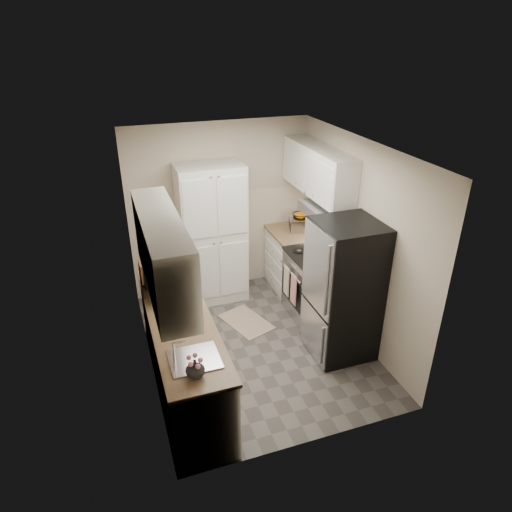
{
  "coord_description": "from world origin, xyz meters",
  "views": [
    {
      "loc": [
        -1.53,
        -4.4,
        3.61
      ],
      "look_at": [
        0.05,
        0.15,
        1.18
      ],
      "focal_mm": 32.0,
      "sensor_mm": 36.0,
      "label": 1
    }
  ],
  "objects": [
    {
      "name": "kitchen_mat",
      "position": [
        0.03,
        0.51,
        0.01
      ],
      "size": [
        0.67,
        0.84,
        0.01
      ],
      "primitive_type": "cube",
      "rotation": [
        0.0,
        0.0,
        0.34
      ],
      "color": "tan",
      "rests_on": "ground"
    },
    {
      "name": "wine_bottle",
      "position": [
        -1.09,
        0.5,
        1.05
      ],
      "size": [
        0.07,
        0.07,
        0.27
      ],
      "primitive_type": "cylinder",
      "color": "black",
      "rests_on": "countertop_left"
    },
    {
      "name": "base_cabinet_left",
      "position": [
        -0.99,
        -0.43,
        0.44
      ],
      "size": [
        0.6,
        2.3,
        0.88
      ],
      "primitive_type": "cube",
      "color": "silver",
      "rests_on": "ground"
    },
    {
      "name": "microwave",
      "position": [
        -1.02,
        0.16,
        1.07
      ],
      "size": [
        0.56,
        0.65,
        0.3
      ],
      "primitive_type": "imported",
      "rotation": [
        0.0,
        0.0,
        1.97
      ],
      "color": "#B5B5BA",
      "rests_on": "countertop_left"
    },
    {
      "name": "toaster_oven",
      "position": [
        1.09,
        1.25,
        1.02
      ],
      "size": [
        0.35,
        0.39,
        0.19
      ],
      "primitive_type": "cube",
      "rotation": [
        0.0,
        0.0,
        -0.3
      ],
      "color": "#BBBBC0",
      "rests_on": "countertop_right"
    },
    {
      "name": "electric_range",
      "position": [
        0.97,
        0.39,
        0.48
      ],
      "size": [
        0.71,
        0.78,
        1.13
      ],
      "color": "#B7B7BC",
      "rests_on": "ground"
    },
    {
      "name": "fruit_basket",
      "position": [
        1.11,
        1.24,
        1.16
      ],
      "size": [
        0.26,
        0.26,
        0.1
      ],
      "primitive_type": null,
      "rotation": [
        0.0,
        0.0,
        -0.1
      ],
      "color": "orange",
      "rests_on": "toaster_oven"
    },
    {
      "name": "countertop_right",
      "position": [
        0.99,
        1.19,
        0.9
      ],
      "size": [
        0.63,
        0.83,
        0.04
      ],
      "primitive_type": "cube",
      "color": "#846647",
      "rests_on": "base_cabinet_right"
    },
    {
      "name": "base_cabinet_right",
      "position": [
        0.99,
        1.19,
        0.44
      ],
      "size": [
        0.6,
        0.8,
        0.88
      ],
      "primitive_type": "cube",
      "color": "silver",
      "rests_on": "ground"
    },
    {
      "name": "pantry_cabinet",
      "position": [
        -0.2,
        1.32,
        1.0
      ],
      "size": [
        0.9,
        0.55,
        2.0
      ],
      "primitive_type": "cube",
      "color": "silver",
      "rests_on": "ground"
    },
    {
      "name": "cutting_board",
      "position": [
        -0.86,
        0.65,
        1.07
      ],
      "size": [
        0.12,
        0.23,
        0.3
      ],
      "primitive_type": "cube",
      "rotation": [
        0.0,
        0.0,
        -0.43
      ],
      "color": "#4E8235",
      "rests_on": "countertop_left"
    },
    {
      "name": "countertop_left",
      "position": [
        -0.99,
        -0.43,
        0.9
      ],
      "size": [
        0.63,
        2.33,
        0.04
      ],
      "primitive_type": "cube",
      "color": "#846647",
      "rests_on": "base_cabinet_left"
    },
    {
      "name": "flower_vase",
      "position": [
        -1.03,
        -1.37,
        1.01
      ],
      "size": [
        0.21,
        0.21,
        0.17
      ],
      "primitive_type": "imported",
      "rotation": [
        0.0,
        0.0,
        -0.34
      ],
      "color": "beige",
      "rests_on": "countertop_left"
    },
    {
      "name": "room_shell",
      "position": [
        -0.02,
        -0.01,
        1.63
      ],
      "size": [
        2.64,
        3.24,
        2.52
      ],
      "color": "beige",
      "rests_on": "ground"
    },
    {
      "name": "ground",
      "position": [
        0.0,
        0.0,
        0.0
      ],
      "size": [
        3.2,
        3.2,
        0.0
      ],
      "primitive_type": "plane",
      "color": "#56514C",
      "rests_on": "ground"
    },
    {
      "name": "refrigerator",
      "position": [
        0.94,
        -0.41,
        0.85
      ],
      "size": [
        0.7,
        0.72,
        1.7
      ],
      "primitive_type": "cube",
      "color": "#B7B7BC",
      "rests_on": "ground"
    }
  ]
}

